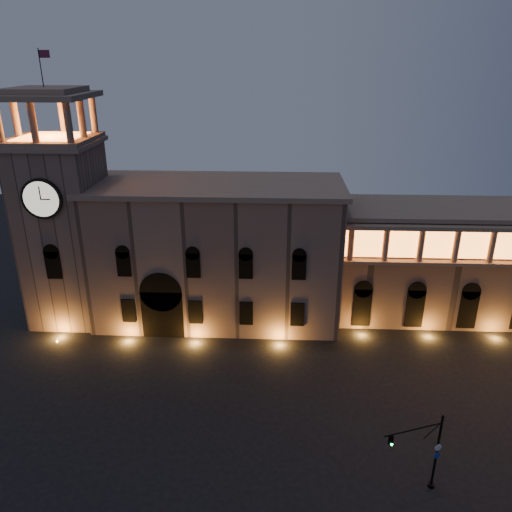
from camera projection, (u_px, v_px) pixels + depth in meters
name	position (u px, v px, depth m)	size (l,w,h in m)	color
ground	(213.00, 431.00, 45.25)	(160.00, 160.00, 0.00)	black
government_building	(216.00, 252.00, 62.34)	(30.80, 12.80, 17.60)	#7A5D4F
clock_tower	(65.00, 224.00, 60.83)	(9.80, 9.80, 32.40)	#7A5D4F
colonnade_wing	(485.00, 262.00, 63.29)	(40.60, 11.50, 14.50)	brown
traffic_light	(427.00, 453.00, 37.87)	(4.85, 1.96, 7.00)	black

